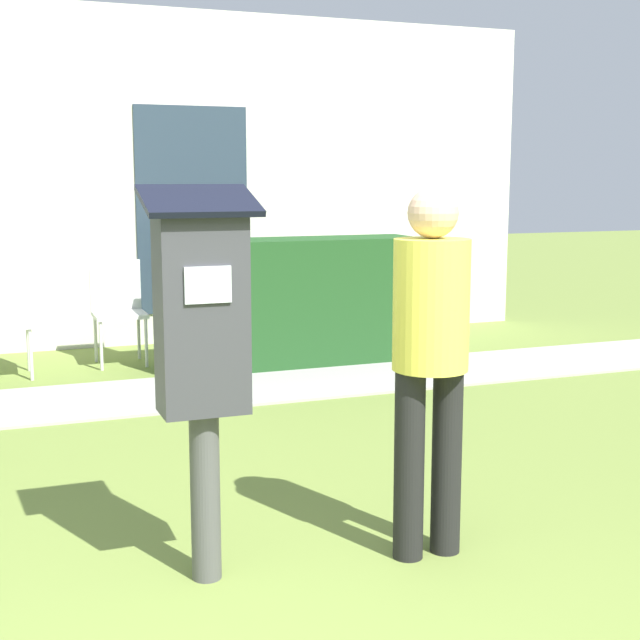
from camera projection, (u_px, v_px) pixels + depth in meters
name	position (u px, v px, depth m)	size (l,w,h in m)	color
sidewalk	(72.00, 402.00, 6.44)	(12.00, 1.10, 0.02)	#A3A099
building_facade	(41.00, 180.00, 8.27)	(10.00, 0.26, 3.20)	silver
parking_meter	(202.00, 333.00, 3.48)	(0.44, 0.31, 1.59)	#4C4C4C
person_standing	(430.00, 344.00, 3.73)	(0.32, 0.32, 1.58)	black
outdoor_chair_left	(3.00, 312.00, 7.29)	(0.44, 0.44, 0.90)	silver
outdoor_chair_middle	(118.00, 303.00, 7.80)	(0.44, 0.44, 0.90)	silver
outdoor_chair_right	(234.00, 303.00, 7.82)	(0.44, 0.44, 0.90)	silver
hedge_row	(294.00, 302.00, 7.71)	(2.19, 0.60, 1.10)	#1E471E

